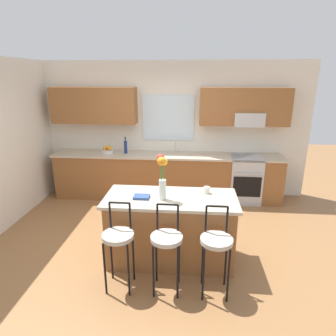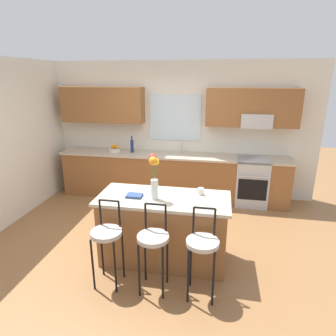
{
  "view_description": "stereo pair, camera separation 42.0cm",
  "coord_description": "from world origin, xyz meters",
  "px_view_note": "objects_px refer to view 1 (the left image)",
  "views": [
    {
      "loc": [
        0.5,
        -3.82,
        2.4
      ],
      "look_at": [
        0.12,
        0.55,
        1.0
      ],
      "focal_mm": 30.83,
      "sensor_mm": 36.0,
      "label": 1
    },
    {
      "loc": [
        0.91,
        -3.76,
        2.4
      ],
      "look_at": [
        0.12,
        0.55,
        1.0
      ],
      "focal_mm": 30.83,
      "sensor_mm": 36.0,
      "label": 2
    }
  ],
  "objects_px": {
    "cookbook": "(142,197)",
    "bottle_olive_oil": "(126,147)",
    "bar_stool_far": "(216,244)",
    "mug_ceramic": "(207,190)",
    "fruit_bowl_oranges": "(108,150)",
    "flower_vase": "(162,173)",
    "bar_stool_near": "(118,239)",
    "oven_range": "(245,179)",
    "kitchen_island": "(171,229)",
    "bar_stool_middle": "(167,242)"
  },
  "relations": [
    {
      "from": "mug_ceramic",
      "to": "cookbook",
      "type": "bearing_deg",
      "value": -164.62
    },
    {
      "from": "kitchen_island",
      "to": "fruit_bowl_oranges",
      "type": "bearing_deg",
      "value": 124.19
    },
    {
      "from": "flower_vase",
      "to": "kitchen_island",
      "type": "bearing_deg",
      "value": 37.36
    },
    {
      "from": "oven_range",
      "to": "mug_ceramic",
      "type": "height_order",
      "value": "mug_ceramic"
    },
    {
      "from": "cookbook",
      "to": "fruit_bowl_oranges",
      "type": "height_order",
      "value": "fruit_bowl_oranges"
    },
    {
      "from": "flower_vase",
      "to": "fruit_bowl_oranges",
      "type": "distance_m",
      "value": 2.6
    },
    {
      "from": "fruit_bowl_oranges",
      "to": "bottle_olive_oil",
      "type": "height_order",
      "value": "bottle_olive_oil"
    },
    {
      "from": "bar_stool_near",
      "to": "fruit_bowl_oranges",
      "type": "height_order",
      "value": "fruit_bowl_oranges"
    },
    {
      "from": "cookbook",
      "to": "bar_stool_far",
      "type": "bearing_deg",
      "value": -30.02
    },
    {
      "from": "kitchen_island",
      "to": "fruit_bowl_oranges",
      "type": "xyz_separation_m",
      "value": [
        -1.45,
        2.13,
        0.51
      ]
    },
    {
      "from": "flower_vase",
      "to": "cookbook",
      "type": "bearing_deg",
      "value": 176.05
    },
    {
      "from": "bottle_olive_oil",
      "to": "bar_stool_far",
      "type": "bearing_deg",
      "value": -59.14
    },
    {
      "from": "cookbook",
      "to": "bottle_olive_oil",
      "type": "bearing_deg",
      "value": 107.84
    },
    {
      "from": "oven_range",
      "to": "bar_stool_near",
      "type": "xyz_separation_m",
      "value": [
        -1.86,
        -2.69,
        0.18
      ]
    },
    {
      "from": "bar_stool_far",
      "to": "fruit_bowl_oranges",
      "type": "relative_size",
      "value": 4.34
    },
    {
      "from": "oven_range",
      "to": "kitchen_island",
      "type": "xyz_separation_m",
      "value": [
        -1.31,
        -2.1,
        0.0
      ]
    },
    {
      "from": "kitchen_island",
      "to": "bar_stool_far",
      "type": "height_order",
      "value": "bar_stool_far"
    },
    {
      "from": "mug_ceramic",
      "to": "flower_vase",
      "type": "bearing_deg",
      "value": -156.33
    },
    {
      "from": "cookbook",
      "to": "bar_stool_middle",
      "type": "bearing_deg",
      "value": -55.2
    },
    {
      "from": "flower_vase",
      "to": "mug_ceramic",
      "type": "distance_m",
      "value": 0.69
    },
    {
      "from": "oven_range",
      "to": "fruit_bowl_oranges",
      "type": "bearing_deg",
      "value": 179.38
    },
    {
      "from": "bar_stool_near",
      "to": "bar_stool_middle",
      "type": "height_order",
      "value": "same"
    },
    {
      "from": "bar_stool_near",
      "to": "cookbook",
      "type": "height_order",
      "value": "bar_stool_near"
    },
    {
      "from": "bar_stool_near",
      "to": "mug_ceramic",
      "type": "bearing_deg",
      "value": 36.89
    },
    {
      "from": "oven_range",
      "to": "flower_vase",
      "type": "bearing_deg",
      "value": -122.99
    },
    {
      "from": "bar_stool_near",
      "to": "bottle_olive_oil",
      "type": "xyz_separation_m",
      "value": [
        -0.52,
        2.71,
        0.42
      ]
    },
    {
      "from": "bar_stool_middle",
      "to": "bar_stool_far",
      "type": "relative_size",
      "value": 1.0
    },
    {
      "from": "fruit_bowl_oranges",
      "to": "mug_ceramic",
      "type": "bearing_deg",
      "value": -45.74
    },
    {
      "from": "oven_range",
      "to": "cookbook",
      "type": "relative_size",
      "value": 4.6
    },
    {
      "from": "oven_range",
      "to": "bar_stool_far",
      "type": "relative_size",
      "value": 0.88
    },
    {
      "from": "kitchen_island",
      "to": "bottle_olive_oil",
      "type": "xyz_separation_m",
      "value": [
        -1.07,
        2.12,
        0.59
      ]
    },
    {
      "from": "bar_stool_near",
      "to": "bottle_olive_oil",
      "type": "height_order",
      "value": "bottle_olive_oil"
    },
    {
      "from": "flower_vase",
      "to": "fruit_bowl_oranges",
      "type": "height_order",
      "value": "flower_vase"
    },
    {
      "from": "cookbook",
      "to": "fruit_bowl_oranges",
      "type": "distance_m",
      "value": 2.44
    },
    {
      "from": "oven_range",
      "to": "bar_stool_middle",
      "type": "height_order",
      "value": "bar_stool_middle"
    },
    {
      "from": "kitchen_island",
      "to": "bar_stool_far",
      "type": "xyz_separation_m",
      "value": [
        0.55,
        -0.59,
        0.17
      ]
    },
    {
      "from": "bar_stool_middle",
      "to": "kitchen_island",
      "type": "bearing_deg",
      "value": 90.0
    },
    {
      "from": "bar_stool_near",
      "to": "mug_ceramic",
      "type": "relative_size",
      "value": 11.58
    },
    {
      "from": "flower_vase",
      "to": "mug_ceramic",
      "type": "bearing_deg",
      "value": 23.67
    },
    {
      "from": "bar_stool_near",
      "to": "bottle_olive_oil",
      "type": "distance_m",
      "value": 2.79
    },
    {
      "from": "oven_range",
      "to": "mug_ceramic",
      "type": "relative_size",
      "value": 10.22
    },
    {
      "from": "bar_stool_middle",
      "to": "cookbook",
      "type": "height_order",
      "value": "bar_stool_middle"
    },
    {
      "from": "cookbook",
      "to": "bottle_olive_oil",
      "type": "height_order",
      "value": "bottle_olive_oil"
    },
    {
      "from": "bar_stool_far",
      "to": "cookbook",
      "type": "distance_m",
      "value": 1.1
    },
    {
      "from": "bar_stool_far",
      "to": "cookbook",
      "type": "height_order",
      "value": "bar_stool_far"
    },
    {
      "from": "bottle_olive_oil",
      "to": "mug_ceramic",
      "type": "bearing_deg",
      "value": -51.86
    },
    {
      "from": "bar_stool_middle",
      "to": "flower_vase",
      "type": "relative_size",
      "value": 1.79
    },
    {
      "from": "bar_stool_far",
      "to": "mug_ceramic",
      "type": "xyz_separation_m",
      "value": [
        -0.09,
        0.76,
        0.33
      ]
    },
    {
      "from": "mug_ceramic",
      "to": "fruit_bowl_oranges",
      "type": "relative_size",
      "value": 0.37
    },
    {
      "from": "oven_range",
      "to": "fruit_bowl_oranges",
      "type": "relative_size",
      "value": 3.83
    }
  ]
}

